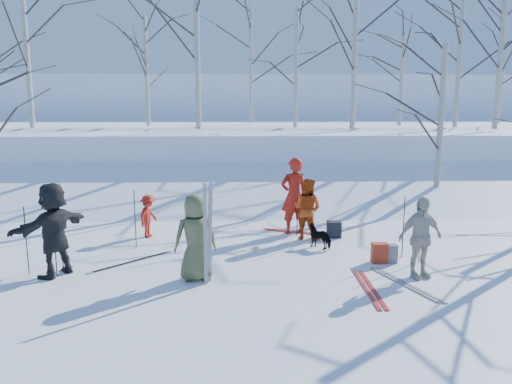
{
  "coord_description": "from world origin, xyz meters",
  "views": [
    {
      "loc": [
        -0.32,
        -9.51,
        3.31
      ],
      "look_at": [
        0.0,
        1.5,
        1.3
      ],
      "focal_mm": 35.0,
      "sensor_mm": 36.0,
      "label": 1
    }
  ],
  "objects_px": {
    "skier_red_north": "(294,196)",
    "backpack_dark": "(334,229)",
    "dog": "(320,236)",
    "skier_grey_west": "(54,230)",
    "backpack_grey": "(389,254)",
    "skier_olive_center": "(196,237)",
    "skier_red_seated": "(148,216)",
    "backpack_red": "(380,253)",
    "skier_redor_behind": "(307,209)",
    "skier_cream_east": "(420,237)"
  },
  "relations": [
    {
      "from": "skier_red_north",
      "to": "backpack_dark",
      "type": "height_order",
      "value": "skier_red_north"
    },
    {
      "from": "skier_red_north",
      "to": "dog",
      "type": "distance_m",
      "value": 1.54
    },
    {
      "from": "skier_grey_west",
      "to": "backpack_grey",
      "type": "height_order",
      "value": "skier_grey_west"
    },
    {
      "from": "skier_grey_west",
      "to": "backpack_dark",
      "type": "xyz_separation_m",
      "value": [
        5.84,
        2.55,
        -0.71
      ]
    },
    {
      "from": "skier_olive_center",
      "to": "dog",
      "type": "height_order",
      "value": "skier_olive_center"
    },
    {
      "from": "skier_red_seated",
      "to": "dog",
      "type": "height_order",
      "value": "skier_red_seated"
    },
    {
      "from": "skier_olive_center",
      "to": "backpack_red",
      "type": "distance_m",
      "value": 3.87
    },
    {
      "from": "dog",
      "to": "skier_red_north",
      "type": "bearing_deg",
      "value": -118.16
    },
    {
      "from": "backpack_red",
      "to": "backpack_dark",
      "type": "height_order",
      "value": "backpack_red"
    },
    {
      "from": "skier_redor_behind",
      "to": "backpack_dark",
      "type": "distance_m",
      "value": 0.88
    },
    {
      "from": "skier_red_seated",
      "to": "skier_cream_east",
      "type": "xyz_separation_m",
      "value": [
        5.66,
        -3.02,
        0.25
      ]
    },
    {
      "from": "skier_red_north",
      "to": "skier_red_seated",
      "type": "height_order",
      "value": "skier_red_north"
    },
    {
      "from": "skier_olive_center",
      "to": "skier_redor_behind",
      "type": "relative_size",
      "value": 1.1
    },
    {
      "from": "skier_red_seated",
      "to": "skier_cream_east",
      "type": "relative_size",
      "value": 0.68
    },
    {
      "from": "skier_olive_center",
      "to": "skier_redor_behind",
      "type": "xyz_separation_m",
      "value": [
        2.45,
        2.77,
        -0.08
      ]
    },
    {
      "from": "skier_olive_center",
      "to": "skier_grey_west",
      "type": "bearing_deg",
      "value": -19.17
    },
    {
      "from": "skier_olive_center",
      "to": "skier_grey_west",
      "type": "xyz_separation_m",
      "value": [
        -2.72,
        0.31,
        0.09
      ]
    },
    {
      "from": "dog",
      "to": "backpack_dark",
      "type": "bearing_deg",
      "value": -167.64
    },
    {
      "from": "skier_red_north",
      "to": "skier_cream_east",
      "type": "bearing_deg",
      "value": 106.78
    },
    {
      "from": "backpack_grey",
      "to": "backpack_dark",
      "type": "bearing_deg",
      "value": 112.18
    },
    {
      "from": "skier_olive_center",
      "to": "skier_redor_behind",
      "type": "bearing_deg",
      "value": -144.16
    },
    {
      "from": "skier_olive_center",
      "to": "backpack_dark",
      "type": "bearing_deg",
      "value": -150.25
    },
    {
      "from": "skier_olive_center",
      "to": "backpack_grey",
      "type": "bearing_deg",
      "value": -179.85
    },
    {
      "from": "skier_redor_behind",
      "to": "backpack_dark",
      "type": "relative_size",
      "value": 3.71
    },
    {
      "from": "skier_grey_west",
      "to": "backpack_red",
      "type": "relative_size",
      "value": 4.33
    },
    {
      "from": "skier_red_seated",
      "to": "backpack_grey",
      "type": "xyz_separation_m",
      "value": [
        5.37,
        -2.13,
        -0.34
      ]
    },
    {
      "from": "skier_grey_west",
      "to": "backpack_grey",
      "type": "xyz_separation_m",
      "value": [
        6.65,
        0.59,
        -0.72
      ]
    },
    {
      "from": "skier_olive_center",
      "to": "backpack_grey",
      "type": "relative_size",
      "value": 4.31
    },
    {
      "from": "dog",
      "to": "backpack_grey",
      "type": "distance_m",
      "value": 1.69
    },
    {
      "from": "skier_grey_west",
      "to": "backpack_red",
      "type": "bearing_deg",
      "value": 126.15
    },
    {
      "from": "backpack_red",
      "to": "backpack_dark",
      "type": "relative_size",
      "value": 1.05
    },
    {
      "from": "skier_olive_center",
      "to": "skier_grey_west",
      "type": "distance_m",
      "value": 2.73
    },
    {
      "from": "backpack_red",
      "to": "skier_red_seated",
      "type": "bearing_deg",
      "value": 157.36
    },
    {
      "from": "skier_red_seated",
      "to": "backpack_dark",
      "type": "xyz_separation_m",
      "value": [
        4.57,
        -0.17,
        -0.33
      ]
    },
    {
      "from": "dog",
      "to": "backpack_grey",
      "type": "bearing_deg",
      "value": 90.08
    },
    {
      "from": "skier_cream_east",
      "to": "backpack_red",
      "type": "height_order",
      "value": "skier_cream_east"
    },
    {
      "from": "skier_red_seated",
      "to": "backpack_grey",
      "type": "distance_m",
      "value": 5.79
    },
    {
      "from": "skier_grey_west",
      "to": "skier_red_seated",
      "type": "bearing_deg",
      "value": -174.07
    },
    {
      "from": "dog",
      "to": "backpack_dark",
      "type": "xyz_separation_m",
      "value": [
        0.47,
        0.85,
        -0.07
      ]
    },
    {
      "from": "skier_red_seated",
      "to": "dog",
      "type": "xyz_separation_m",
      "value": [
        4.1,
        -1.02,
        -0.26
      ]
    },
    {
      "from": "skier_red_seated",
      "to": "backpack_red",
      "type": "height_order",
      "value": "skier_red_seated"
    },
    {
      "from": "skier_red_seated",
      "to": "backpack_dark",
      "type": "height_order",
      "value": "skier_red_seated"
    },
    {
      "from": "dog",
      "to": "backpack_dark",
      "type": "distance_m",
      "value": 0.97
    },
    {
      "from": "backpack_red",
      "to": "skier_red_north",
      "type": "bearing_deg",
      "value": 122.44
    },
    {
      "from": "skier_redor_behind",
      "to": "dog",
      "type": "relative_size",
      "value": 2.32
    },
    {
      "from": "skier_grey_west",
      "to": "skier_cream_east",
      "type": "bearing_deg",
      "value": 118.61
    },
    {
      "from": "skier_grey_west",
      "to": "backpack_dark",
      "type": "height_order",
      "value": "skier_grey_west"
    },
    {
      "from": "dog",
      "to": "backpack_grey",
      "type": "relative_size",
      "value": 1.69
    },
    {
      "from": "skier_red_north",
      "to": "skier_redor_behind",
      "type": "distance_m",
      "value": 0.64
    },
    {
      "from": "skier_cream_east",
      "to": "dog",
      "type": "relative_size",
      "value": 2.44
    }
  ]
}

